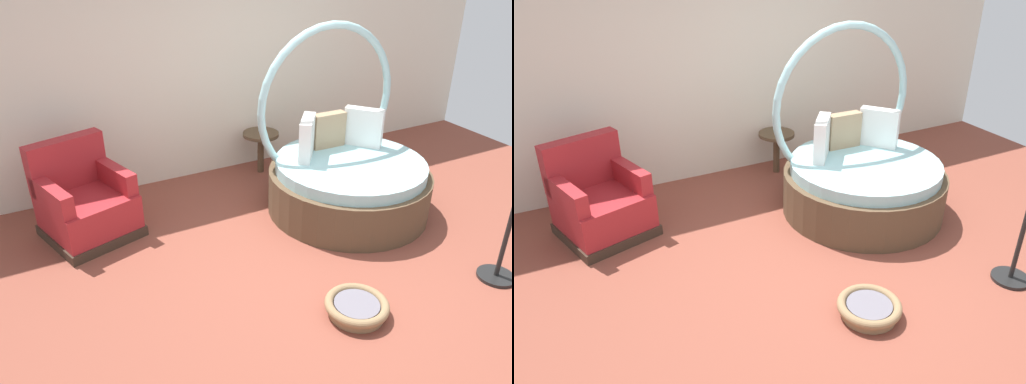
% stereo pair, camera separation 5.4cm
% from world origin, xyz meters
% --- Properties ---
extents(ground_plane, '(8.00, 8.00, 0.02)m').
position_xyz_m(ground_plane, '(0.00, 0.00, -0.01)').
color(ground_plane, brown).
extents(back_wall, '(8.00, 0.12, 2.77)m').
position_xyz_m(back_wall, '(0.00, 2.53, 1.38)').
color(back_wall, silver).
rests_on(back_wall, ground_plane).
extents(round_daybed, '(1.71, 1.71, 1.91)m').
position_xyz_m(round_daybed, '(0.84, 0.92, 0.39)').
color(round_daybed, brown).
rests_on(round_daybed, ground_plane).
extents(red_armchair, '(0.99, 0.99, 0.94)m').
position_xyz_m(red_armchair, '(-1.73, 1.67, 0.33)').
color(red_armchair, '#38281E').
rests_on(red_armchair, ground_plane).
extents(pet_basket, '(0.51, 0.51, 0.13)m').
position_xyz_m(pet_basket, '(-0.11, -0.56, 0.07)').
color(pet_basket, '#8E704C').
rests_on(pet_basket, ground_plane).
extents(side_table, '(0.44, 0.44, 0.52)m').
position_xyz_m(side_table, '(0.47, 2.14, 0.43)').
color(side_table, brown).
rests_on(side_table, ground_plane).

